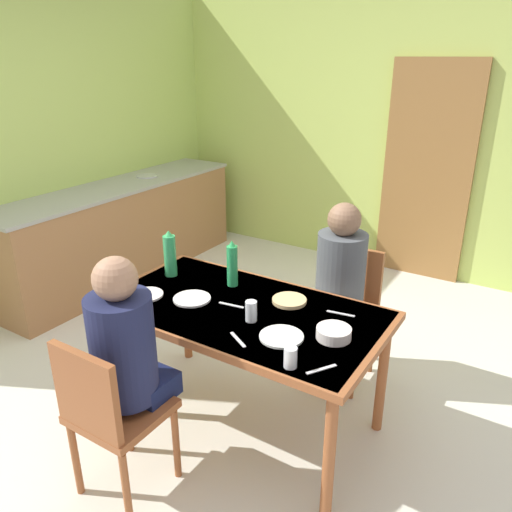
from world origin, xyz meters
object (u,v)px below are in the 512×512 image
person_near_diner (125,345)px  water_bottle_green_near (232,265)px  chair_near_diner (109,411)px  water_bottle_green_far (170,254)px  person_far_diner (340,273)px  serving_bowl_center (334,333)px  chair_far_diner (345,306)px  dining_table (241,319)px  kitchen_counter (122,230)px

person_near_diner → water_bottle_green_near: person_near_diner is taller
chair_near_diner → water_bottle_green_far: (-0.39, 0.90, 0.39)m
person_far_diner → water_bottle_green_near: 0.66m
water_bottle_green_far → serving_bowl_center: (1.16, -0.15, -0.11)m
chair_far_diner → person_near_diner: (-0.51, -1.42, 0.28)m
water_bottle_green_far → serving_bowl_center: bearing=-7.5°
chair_far_diner → water_bottle_green_near: size_ratio=3.09×
chair_near_diner → dining_table: bearing=74.6°
chair_near_diner → person_far_diner: person_far_diner is taller
chair_near_diner → chair_far_diner: 1.63m
water_bottle_green_far → chair_near_diner: bearing=-66.5°
person_far_diner → water_bottle_green_near: size_ratio=2.74×
kitchen_counter → person_far_diner: 2.53m
kitchen_counter → chair_near_diner: kitchen_counter is taller
dining_table → person_far_diner: 0.71m
dining_table → serving_bowl_center: bearing=-2.4°
kitchen_counter → person_far_diner: size_ratio=3.43×
person_near_diner → chair_near_diner: bearing=-90.0°
chair_near_diner → water_bottle_green_near: water_bottle_green_near is taller
water_bottle_green_near → chair_far_diner: bearing=48.6°
dining_table → chair_far_diner: size_ratio=1.77×
person_near_diner → water_bottle_green_far: bearing=117.1°
dining_table → chair_near_diner: bearing=-105.4°
water_bottle_green_near → water_bottle_green_far: (-0.41, -0.08, 0.01)m
person_near_diner → serving_bowl_center: (0.76, 0.62, -0.01)m
water_bottle_green_far → kitchen_counter: bearing=146.1°
kitchen_counter → chair_near_diner: 2.75m
chair_near_diner → person_near_diner: 0.31m
person_near_diner → person_far_diner: same height
chair_near_diner → serving_bowl_center: chair_near_diner is taller
kitchen_counter → water_bottle_green_far: size_ratio=9.05×
person_near_diner → water_bottle_green_near: 0.86m
kitchen_counter → water_bottle_green_near: (1.96, -0.96, 0.43)m
chair_near_diner → water_bottle_green_far: water_bottle_green_far is taller
chair_far_diner → water_bottle_green_near: bearing=48.6°
chair_near_diner → serving_bowl_center: bearing=44.5°
dining_table → water_bottle_green_far: water_bottle_green_far is taller
dining_table → chair_far_diner: 0.85m
serving_bowl_center → chair_far_diner: bearing=107.7°
kitchen_counter → dining_table: bearing=-28.5°
kitchen_counter → person_near_diner: (1.95, -1.81, 0.33)m
kitchen_counter → chair_far_diner: bearing=-9.1°
serving_bowl_center → water_bottle_green_far: bearing=172.5°
chair_far_diner → person_near_diner: person_near_diner is taller
person_far_diner → water_bottle_green_far: person_far_diner is taller
person_far_diner → water_bottle_green_far: 1.04m
person_near_diner → serving_bowl_center: 0.98m
kitchen_counter → dining_table: kitchen_counter is taller
dining_table → chair_far_diner: chair_far_diner is taller
dining_table → chair_near_diner: (-0.21, -0.78, -0.18)m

